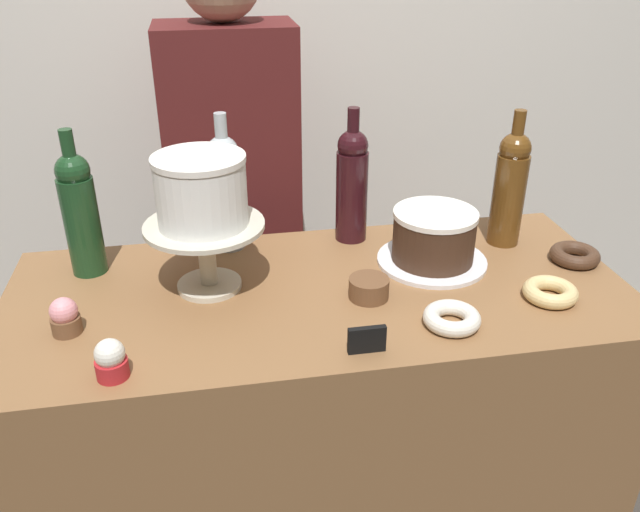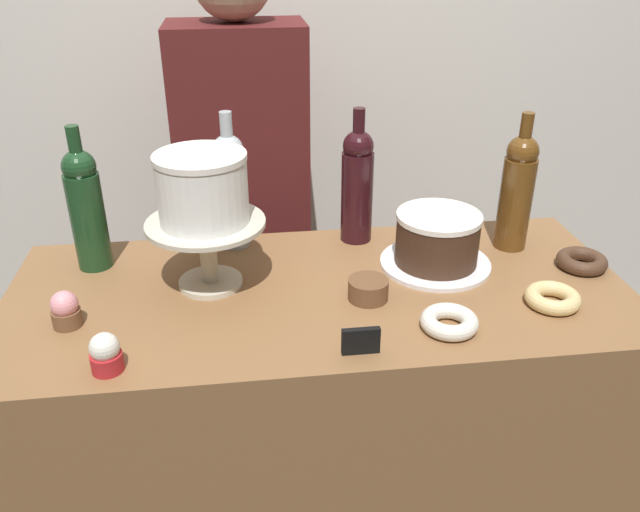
{
  "view_description": "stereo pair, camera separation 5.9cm",
  "coord_description": "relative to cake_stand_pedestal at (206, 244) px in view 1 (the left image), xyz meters",
  "views": [
    {
      "loc": [
        -0.21,
        -1.17,
        1.63
      ],
      "look_at": [
        0.0,
        0.0,
        1.01
      ],
      "focal_mm": 36.18,
      "sensor_mm": 36.0,
      "label": 1
    },
    {
      "loc": [
        -0.15,
        -1.17,
        1.63
      ],
      "look_at": [
        0.0,
        0.0,
        1.01
      ],
      "focal_mm": 36.18,
      "sensor_mm": 36.0,
      "label": 2
    }
  ],
  "objects": [
    {
      "name": "white_layer_cake",
      "position": [
        0.0,
        0.0,
        0.12
      ],
      "size": [
        0.19,
        0.19,
        0.14
      ],
      "color": "white",
      "rests_on": "cake_stand_pedestal"
    },
    {
      "name": "wine_bottle_clear",
      "position": [
        0.05,
        0.19,
        0.04
      ],
      "size": [
        0.08,
        0.08,
        0.33
      ],
      "color": "#B2BCC1",
      "rests_on": "display_counter"
    },
    {
      "name": "donut_sugar",
      "position": [
        0.46,
        -0.23,
        -0.09
      ],
      "size": [
        0.11,
        0.11,
        0.03
      ],
      "color": "silver",
      "rests_on": "display_counter"
    },
    {
      "name": "chocolate_round_cake",
      "position": [
        0.51,
        0.02,
        -0.03
      ],
      "size": [
        0.19,
        0.19,
        0.12
      ],
      "color": "#3D2619",
      "rests_on": "silver_serving_platter"
    },
    {
      "name": "display_counter",
      "position": [
        0.23,
        -0.05,
        -0.57
      ],
      "size": [
        1.33,
        0.58,
        0.93
      ],
      "color": "brown",
      "rests_on": "ground_plane"
    },
    {
      "name": "wine_bottle_dark_red",
      "position": [
        0.35,
        0.18,
        0.04
      ],
      "size": [
        0.08,
        0.08,
        0.33
      ],
      "color": "black",
      "rests_on": "display_counter"
    },
    {
      "name": "barista_figure",
      "position": [
        0.08,
        0.51,
        -0.19
      ],
      "size": [
        0.36,
        0.22,
        1.6
      ],
      "color": "black",
      "rests_on": "ground_plane"
    },
    {
      "name": "cupcake_strawberry",
      "position": [
        -0.27,
        -0.12,
        -0.07
      ],
      "size": [
        0.06,
        0.06,
        0.07
      ],
      "color": "brown",
      "rests_on": "display_counter"
    },
    {
      "name": "wine_bottle_green",
      "position": [
        -0.26,
        0.12,
        0.04
      ],
      "size": [
        0.08,
        0.08,
        0.33
      ],
      "color": "#193D1E",
      "rests_on": "display_counter"
    },
    {
      "name": "price_sign_chalkboard",
      "position": [
        0.27,
        -0.29,
        -0.08
      ],
      "size": [
        0.07,
        0.01,
        0.05
      ],
      "color": "black",
      "rests_on": "display_counter"
    },
    {
      "name": "cupcake_vanilla",
      "position": [
        -0.17,
        -0.28,
        -0.07
      ],
      "size": [
        0.06,
        0.06,
        0.07
      ],
      "color": "red",
      "rests_on": "display_counter"
    },
    {
      "name": "donut_glazed",
      "position": [
        0.69,
        -0.17,
        -0.09
      ],
      "size": [
        0.11,
        0.11,
        0.03
      ],
      "color": "#E0C17F",
      "rests_on": "display_counter"
    },
    {
      "name": "silver_serving_platter",
      "position": [
        0.51,
        0.02,
        -0.1
      ],
      "size": [
        0.25,
        0.25,
        0.01
      ],
      "color": "white",
      "rests_on": "display_counter"
    },
    {
      "name": "wine_bottle_amber",
      "position": [
        0.71,
        0.1,
        0.04
      ],
      "size": [
        0.08,
        0.08,
        0.33
      ],
      "color": "#5B3814",
      "rests_on": "display_counter"
    },
    {
      "name": "donut_chocolate",
      "position": [
        0.83,
        -0.03,
        -0.09
      ],
      "size": [
        0.11,
        0.11,
        0.03
      ],
      "color": "#472D1E",
      "rests_on": "display_counter"
    },
    {
      "name": "cookie_stack",
      "position": [
        0.33,
        -0.1,
        -0.08
      ],
      "size": [
        0.08,
        0.08,
        0.04
      ],
      "color": "brown",
      "rests_on": "display_counter"
    },
    {
      "name": "back_wall",
      "position": [
        0.23,
        0.82,
        0.27
      ],
      "size": [
        6.0,
        0.05,
        2.6
      ],
      "color": "silver",
      "rests_on": "ground_plane"
    },
    {
      "name": "cake_stand_pedestal",
      "position": [
        0.0,
        0.0,
        0.0
      ],
      "size": [
        0.25,
        0.25,
        0.15
      ],
      "color": "beige",
      "rests_on": "display_counter"
    }
  ]
}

